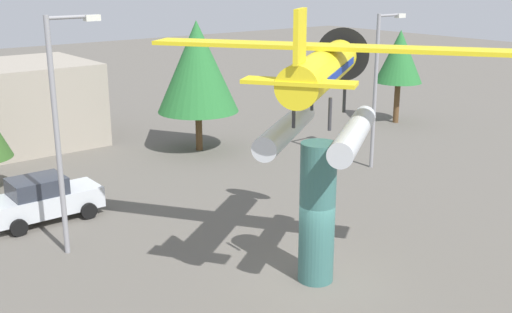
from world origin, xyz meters
TOP-DOWN VIEW (x-y plane):
  - ground_plane at (0.00, 0.00)m, footprint 140.00×140.00m
  - display_pedestal at (0.00, 0.00)m, footprint 1.10×1.10m
  - floatplane_monument at (0.11, 0.07)m, footprint 7.13×9.18m
  - car_mid_silver at (-4.86, 10.08)m, footprint 4.20×2.02m
  - streetlight_primary at (-5.13, 6.72)m, footprint 1.84×0.28m
  - streetlight_secondary at (10.54, 6.89)m, footprint 1.84×0.28m
  - tree_center_back at (5.40, 14.79)m, footprint 4.30×4.30m
  - tree_far_east at (18.90, 12.43)m, footprint 2.94×2.94m

SIDE VIEW (x-z plane):
  - ground_plane at x=0.00m, z-range 0.00..0.00m
  - car_mid_silver at x=-4.86m, z-range 0.00..1.76m
  - display_pedestal at x=0.00m, z-range 0.00..4.44m
  - tree_far_east at x=18.90m, z-range 1.26..7.12m
  - streetlight_secondary at x=10.54m, z-range 0.63..8.05m
  - tree_center_back at x=5.40m, z-range 1.06..7.98m
  - streetlight_primary at x=-5.13m, z-range 0.64..8.63m
  - floatplane_monument at x=0.11m, z-range 4.11..8.11m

